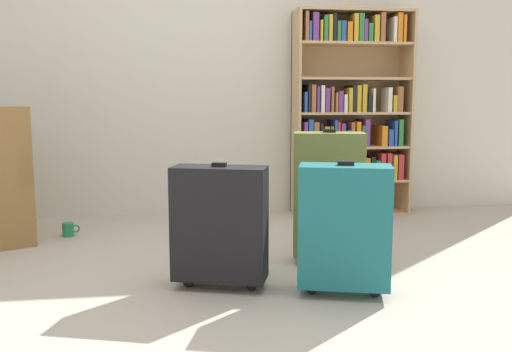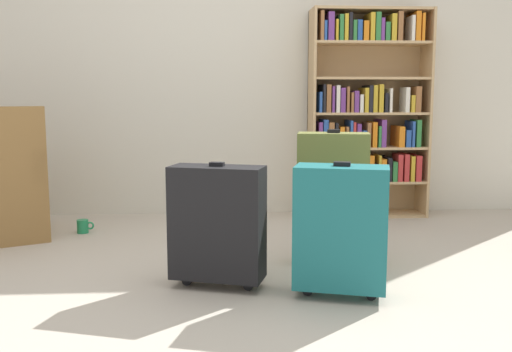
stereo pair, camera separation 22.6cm
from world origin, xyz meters
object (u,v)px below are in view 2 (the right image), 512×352
(suitcase_olive, at_px, (332,195))
(suitcase_teal, at_px, (341,228))
(mug, at_px, (83,226))
(bookshelf, at_px, (366,112))
(suitcase_black, at_px, (217,223))

(suitcase_olive, bearing_deg, suitcase_teal, -96.90)
(suitcase_olive, bearing_deg, mug, 152.11)
(bookshelf, height_order, mug, bookshelf)
(bookshelf, distance_m, suitcase_black, 2.13)
(mug, bearing_deg, suitcase_teal, -42.08)
(mug, height_order, suitcase_teal, suitcase_teal)
(suitcase_black, height_order, suitcase_olive, suitcase_olive)
(mug, bearing_deg, suitcase_olive, -27.89)
(suitcase_teal, height_order, suitcase_black, suitcase_teal)
(bookshelf, distance_m, mug, 2.34)
(suitcase_olive, bearing_deg, bookshelf, 68.42)
(suitcase_black, bearing_deg, mug, 128.27)
(mug, relative_size, suitcase_olive, 0.15)
(suitcase_black, distance_m, suitcase_olive, 0.75)
(mug, xyz_separation_m, suitcase_teal, (1.55, -1.40, 0.30))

